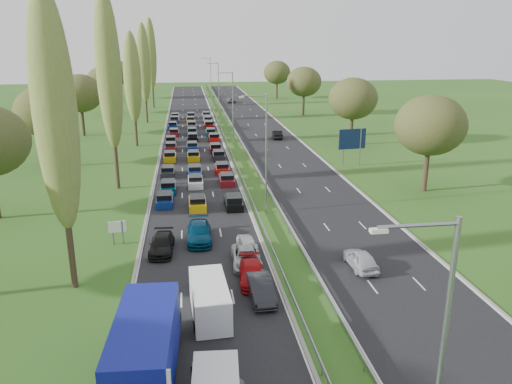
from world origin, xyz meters
TOP-DOWN VIEW (x-y plane):
  - ground at (4.50, 80.00)m, footprint 260.00×260.00m
  - near_carriageway at (-2.25, 82.50)m, footprint 10.50×215.00m
  - far_carriageway at (11.25, 82.50)m, footprint 10.50×215.00m
  - central_reservation at (4.50, 82.50)m, footprint 2.36×215.00m
  - lamp_columns at (4.50, 78.00)m, footprint 0.18×140.18m
  - poplar_row at (-11.50, 68.17)m, footprint 2.80×127.80m
  - woodland_left at (-22.00, 62.63)m, footprint 8.00×166.00m
  - woodland_right at (24.00, 66.67)m, footprint 8.00×153.00m
  - traffic_queue_fill at (-2.26, 77.46)m, footprint 9.12×68.19m
  - near_car_3 at (-5.60, 34.33)m, footprint 2.16×4.78m
  - near_car_7 at (-2.46, 36.34)m, footprint 2.19×5.25m
  - near_car_9 at (1.35, 25.53)m, footprint 1.74×4.52m
  - near_car_10 at (1.03, 30.89)m, footprint 2.37×4.82m
  - near_car_11 at (1.08, 28.06)m, footprint 2.09×4.67m
  - near_car_12 at (1.40, 33.07)m, footprint 1.75×3.89m
  - far_car_0 at (9.68, 29.16)m, footprint 1.89×4.31m
  - far_car_1 at (12.76, 82.23)m, footprint 1.92×4.63m
  - far_car_2 at (9.44, 136.88)m, footprint 2.31×4.92m
  - blue_lorry at (-5.56, 17.64)m, footprint 2.78×10.01m
  - white_van_rear at (-2.17, 23.99)m, footprint 2.20×5.60m
  - info_sign at (-9.40, 36.55)m, footprint 1.50×0.27m
  - direction_sign at (19.40, 60.87)m, footprint 3.98×0.62m

SIDE VIEW (x-z plane):
  - ground at x=4.50m, z-range 0.00..0.00m
  - near_carriageway at x=-2.25m, z-range -0.02..0.02m
  - far_carriageway at x=11.25m, z-range -0.02..0.02m
  - traffic_queue_fill at x=-2.26m, z-range 0.04..0.84m
  - central_reservation at x=4.50m, z-range 0.39..0.71m
  - near_car_12 at x=1.40m, z-range 0.02..1.32m
  - near_car_10 at x=1.03m, z-range 0.02..1.34m
  - near_car_11 at x=1.08m, z-range 0.02..1.35m
  - near_car_3 at x=-5.60m, z-range 0.02..1.38m
  - far_car_2 at x=9.44m, z-range 0.02..1.38m
  - far_car_0 at x=9.68m, z-range 0.02..1.46m
  - near_car_9 at x=1.35m, z-range 0.02..1.49m
  - far_car_1 at x=12.76m, z-range 0.02..1.51m
  - near_car_7 at x=-2.46m, z-range 0.02..1.54m
  - white_van_rear at x=-2.17m, z-range 0.03..2.28m
  - info_sign at x=-9.40m, z-range 0.32..2.42m
  - blue_lorry at x=-5.56m, z-range 0.06..4.29m
  - direction_sign at x=19.40m, z-range 0.97..6.17m
  - lamp_columns at x=4.50m, z-range 0.00..12.00m
  - woodland_right at x=24.00m, z-range 2.13..13.23m
  - woodland_left at x=-22.00m, z-range 2.13..13.23m
  - poplar_row at x=-11.50m, z-range 1.17..23.61m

